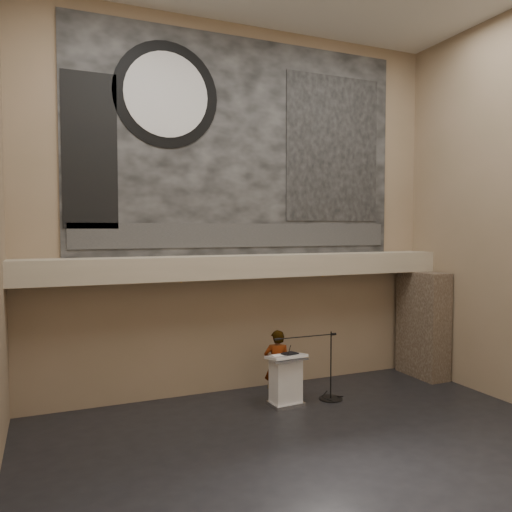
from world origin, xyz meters
name	(u,v)px	position (x,y,z in m)	size (l,w,h in m)	color
floor	(331,459)	(0.00, 0.00, 0.00)	(10.00, 10.00, 0.00)	black
wall_back	(243,210)	(0.00, 4.00, 4.25)	(10.00, 0.02, 8.50)	#826E52
soffit	(249,266)	(0.00, 3.60, 2.95)	(10.00, 0.80, 0.50)	tan
sprinkler_left	(181,281)	(-1.60, 3.55, 2.67)	(0.04, 0.04, 0.06)	#B2893D
sprinkler_right	(323,276)	(1.90, 3.55, 2.67)	(0.04, 0.04, 0.06)	#B2893D
banner	(243,147)	(0.00, 3.97, 5.70)	(8.00, 0.05, 5.00)	black
banner_text_strip	(244,235)	(0.00, 3.93, 3.65)	(7.76, 0.02, 0.55)	#2E2E2E
banner_clock_rim	(166,95)	(-1.80, 3.93, 6.70)	(2.30, 2.30, 0.02)	black
banner_clock_face	(167,95)	(-1.80, 3.91, 6.70)	(1.84, 1.84, 0.02)	silver
banner_building_print	(333,149)	(2.40, 3.93, 5.80)	(2.60, 0.02, 3.60)	black
banner_brick_print	(90,151)	(-3.40, 3.93, 5.40)	(1.10, 0.02, 3.20)	black
stone_pier	(423,324)	(4.65, 3.15, 1.35)	(0.60, 1.40, 2.70)	#413328
lectern	(286,380)	(0.42, 2.56, 0.55)	(0.81, 0.61, 1.14)	silver
binder	(290,354)	(0.51, 2.54, 1.12)	(0.31, 0.25, 0.04)	black
papers	(279,356)	(0.25, 2.52, 1.10)	(0.23, 0.32, 0.01)	white
speaker_person	(277,366)	(0.36, 2.87, 0.79)	(0.58, 0.38, 1.59)	white
mic_stand	(329,389)	(1.47, 2.52, 0.24)	(1.64, 0.52, 1.53)	black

